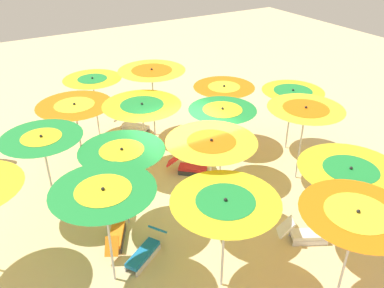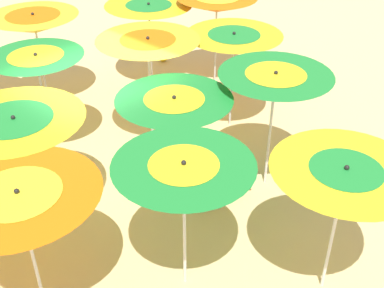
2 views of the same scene
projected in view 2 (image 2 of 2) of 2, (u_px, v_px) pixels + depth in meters
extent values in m
cube|color=beige|center=(103.00, 169.00, 10.36)|extent=(38.40, 38.40, 0.04)
cylinder|color=silver|center=(332.00, 236.00, 7.20)|extent=(0.05, 0.05, 2.09)
cone|color=yellow|center=(344.00, 180.00, 6.63)|extent=(2.05, 2.05, 0.34)
cone|color=#1E8C38|center=(345.00, 174.00, 6.57)|extent=(0.99, 0.99, 0.16)
sphere|color=black|center=(347.00, 168.00, 6.52)|extent=(0.07, 0.07, 0.07)
cylinder|color=silver|center=(269.00, 136.00, 9.37)|extent=(0.05, 0.05, 2.18)
cone|color=#1E8C38|center=(275.00, 85.00, 8.77)|extent=(2.05, 2.05, 0.41)
cone|color=yellow|center=(275.00, 79.00, 8.71)|extent=(1.08, 1.08, 0.22)
sphere|color=black|center=(276.00, 73.00, 8.64)|extent=(0.07, 0.07, 0.07)
cylinder|color=silver|center=(232.00, 86.00, 11.28)|extent=(0.05, 0.05, 2.05)
cone|color=yellow|center=(234.00, 43.00, 10.71)|extent=(2.11, 2.11, 0.39)
cone|color=#1E8C38|center=(234.00, 39.00, 10.65)|extent=(1.14, 1.14, 0.21)
sphere|color=black|center=(234.00, 33.00, 10.58)|extent=(0.07, 0.07, 0.07)
cylinder|color=silver|center=(216.00, 44.00, 13.19)|extent=(0.05, 0.05, 2.15)
cone|color=orange|center=(217.00, 5.00, 12.60)|extent=(2.08, 2.08, 0.39)
cone|color=yellow|center=(217.00, 1.00, 12.55)|extent=(1.18, 1.18, 0.22)
cylinder|color=silver|center=(185.00, 233.00, 7.29)|extent=(0.05, 0.05, 2.05)
cone|color=#1E8C38|center=(184.00, 178.00, 6.72)|extent=(1.97, 1.97, 0.45)
cone|color=yellow|center=(184.00, 171.00, 6.66)|extent=(0.97, 0.97, 0.22)
sphere|color=black|center=(184.00, 163.00, 6.58)|extent=(0.07, 0.07, 0.07)
cylinder|color=silver|center=(175.00, 157.00, 9.00)|extent=(0.05, 0.05, 1.96)
cone|color=#1E8C38|center=(174.00, 110.00, 8.46)|extent=(2.02, 2.02, 0.44)
cone|color=yellow|center=(174.00, 104.00, 8.40)|extent=(1.04, 1.04, 0.22)
sphere|color=black|center=(174.00, 97.00, 8.33)|extent=(0.07, 0.07, 0.07)
cylinder|color=silver|center=(151.00, 98.00, 10.57)|extent=(0.05, 0.05, 2.26)
cone|color=yellow|center=(148.00, 48.00, 9.95)|extent=(2.11, 2.11, 0.36)
cone|color=orange|center=(148.00, 44.00, 9.90)|extent=(1.12, 1.12, 0.19)
sphere|color=black|center=(148.00, 38.00, 9.83)|extent=(0.07, 0.07, 0.07)
cylinder|color=silver|center=(151.00, 48.00, 13.18)|extent=(0.05, 0.05, 2.01)
cone|color=yellow|center=(149.00, 11.00, 12.63)|extent=(2.26, 2.26, 0.31)
cone|color=#1E8C38|center=(149.00, 8.00, 12.59)|extent=(1.18, 1.18, 0.16)
sphere|color=black|center=(149.00, 4.00, 12.53)|extent=(0.07, 0.07, 0.07)
cylinder|color=silver|center=(33.00, 258.00, 6.95)|extent=(0.05, 0.05, 1.94)
cone|color=orange|center=(20.00, 205.00, 6.41)|extent=(2.19, 2.19, 0.40)
cone|color=yellow|center=(19.00, 199.00, 6.36)|extent=(1.15, 1.15, 0.21)
sphere|color=black|center=(17.00, 191.00, 6.28)|extent=(0.07, 0.07, 0.07)
cylinder|color=silver|center=(27.00, 178.00, 8.49)|extent=(0.05, 0.05, 1.95)
cone|color=yellow|center=(16.00, 130.00, 7.95)|extent=(2.29, 2.29, 0.41)
cone|color=#1E8C38|center=(15.00, 125.00, 7.90)|extent=(1.25, 1.25, 0.22)
sphere|color=black|center=(13.00, 117.00, 7.82)|extent=(0.07, 0.07, 0.07)
cylinder|color=silver|center=(46.00, 109.00, 10.40)|extent=(0.05, 0.05, 2.04)
cone|color=#1E8C38|center=(37.00, 64.00, 9.83)|extent=(1.90, 1.90, 0.35)
cone|color=yellow|center=(36.00, 60.00, 9.79)|extent=(1.10, 1.10, 0.20)
sphere|color=black|center=(35.00, 54.00, 9.72)|extent=(0.07, 0.07, 0.07)
cylinder|color=silver|center=(42.00, 65.00, 12.21)|extent=(0.05, 0.05, 2.07)
cone|color=yellow|center=(34.00, 24.00, 11.64)|extent=(2.12, 2.12, 0.44)
cone|color=orange|center=(34.00, 20.00, 11.59)|extent=(1.27, 1.27, 0.26)
sphere|color=black|center=(33.00, 14.00, 11.50)|extent=(0.07, 0.07, 0.07)
cube|color=silver|center=(230.00, 164.00, 10.36)|extent=(0.55, 0.86, 0.14)
cube|color=silver|center=(228.00, 173.00, 10.11)|extent=(0.55, 0.86, 0.14)
cube|color=#1972B7|center=(229.00, 164.00, 10.17)|extent=(0.78, 1.00, 0.10)
cube|color=#1972B7|center=(198.00, 152.00, 10.15)|extent=(0.45, 0.47, 0.37)
cube|color=#333338|center=(215.00, 200.00, 9.39)|extent=(0.81, 0.47, 0.14)
cube|color=#333338|center=(209.00, 190.00, 9.63)|extent=(0.81, 0.47, 0.14)
cube|color=orange|center=(212.00, 190.00, 9.45)|extent=(0.94, 0.71, 0.10)
cube|color=orange|center=(242.00, 175.00, 9.50)|extent=(0.47, 0.45, 0.35)
cube|color=#333338|center=(40.00, 169.00, 10.21)|extent=(0.58, 0.67, 0.14)
cube|color=#333338|center=(57.00, 168.00, 10.25)|extent=(0.58, 0.67, 0.14)
cube|color=red|center=(47.00, 164.00, 10.16)|extent=(0.81, 0.87, 0.10)
cube|color=red|center=(42.00, 173.00, 9.55)|extent=(0.51, 0.52, 0.35)
cube|color=silver|center=(146.00, 90.00, 13.15)|extent=(0.43, 0.78, 0.14)
cube|color=silver|center=(159.00, 88.00, 13.25)|extent=(0.43, 0.78, 0.14)
cube|color=white|center=(152.00, 85.00, 13.14)|extent=(0.72, 0.93, 0.10)
cube|color=white|center=(159.00, 86.00, 12.53)|extent=(0.48, 0.49, 0.45)
sphere|color=yellow|center=(163.00, 57.00, 14.81)|extent=(0.27, 0.27, 0.27)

